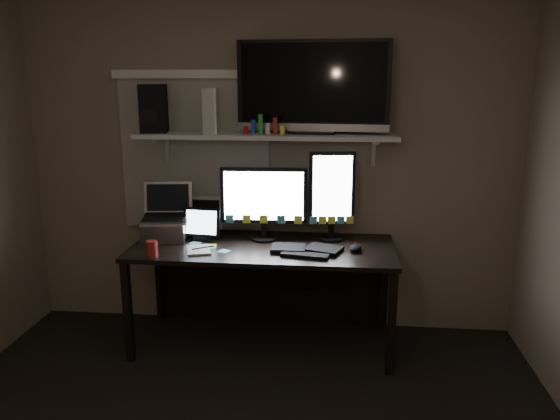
# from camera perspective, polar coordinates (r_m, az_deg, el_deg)

# --- Properties ---
(back_wall) EXTENTS (3.60, 0.00, 3.60)m
(back_wall) POSITION_cam_1_polar(r_m,az_deg,el_deg) (4.00, -1.14, 4.97)
(back_wall) COLOR #7A6857
(back_wall) RESTS_ON floor
(window_blinds) EXTENTS (1.10, 0.02, 1.10)m
(window_blinds) POSITION_cam_1_polar(r_m,az_deg,el_deg) (4.09, -8.89, 5.69)
(window_blinds) COLOR #B2ADA0
(window_blinds) RESTS_ON back_wall
(desk) EXTENTS (1.80, 0.75, 0.73)m
(desk) POSITION_cam_1_polar(r_m,az_deg,el_deg) (3.93, -1.54, -5.68)
(desk) COLOR black
(desk) RESTS_ON floor
(wall_shelf) EXTENTS (1.80, 0.35, 0.03)m
(wall_shelf) POSITION_cam_1_polar(r_m,az_deg,el_deg) (3.80, -1.48, 7.77)
(wall_shelf) COLOR beige
(wall_shelf) RESTS_ON back_wall
(monitor_landscape) EXTENTS (0.61, 0.09, 0.53)m
(monitor_landscape) POSITION_cam_1_polar(r_m,az_deg,el_deg) (3.84, -1.70, 0.71)
(monitor_landscape) COLOR black
(monitor_landscape) RESTS_ON desk
(monitor_portrait) EXTENTS (0.33, 0.10, 0.64)m
(monitor_portrait) POSITION_cam_1_polar(r_m,az_deg,el_deg) (3.84, 5.43, 1.51)
(monitor_portrait) COLOR black
(monitor_portrait) RESTS_ON desk
(keyboard) EXTENTS (0.50, 0.27, 0.03)m
(keyboard) POSITION_cam_1_polar(r_m,az_deg,el_deg) (3.65, 2.74, -4.10)
(keyboard) COLOR black
(keyboard) RESTS_ON desk
(mouse) EXTENTS (0.11, 0.14, 0.04)m
(mouse) POSITION_cam_1_polar(r_m,az_deg,el_deg) (3.68, 7.90, -3.95)
(mouse) COLOR black
(mouse) RESTS_ON desk
(notepad) EXTENTS (0.21, 0.25, 0.01)m
(notepad) POSITION_cam_1_polar(r_m,az_deg,el_deg) (3.69, -8.51, -4.14)
(notepad) COLOR beige
(notepad) RESTS_ON desk
(tablet) EXTENTS (0.28, 0.14, 0.24)m
(tablet) POSITION_cam_1_polar(r_m,az_deg,el_deg) (3.90, -8.17, -1.45)
(tablet) COLOR black
(tablet) RESTS_ON desk
(file_sorter) EXTENTS (0.21, 0.10, 0.26)m
(file_sorter) POSITION_cam_1_polar(r_m,az_deg,el_deg) (4.11, -7.74, -0.45)
(file_sorter) COLOR black
(file_sorter) RESTS_ON desk
(laptop) EXTENTS (0.38, 0.33, 0.39)m
(laptop) POSITION_cam_1_polar(r_m,az_deg,el_deg) (3.94, -12.05, -0.31)
(laptop) COLOR #A1A2A6
(laptop) RESTS_ON desk
(cup) EXTENTS (0.08, 0.08, 0.11)m
(cup) POSITION_cam_1_polar(r_m,az_deg,el_deg) (3.62, -13.22, -3.96)
(cup) COLOR maroon
(cup) RESTS_ON desk
(sticky_notes) EXTENTS (0.35, 0.29, 0.00)m
(sticky_notes) POSITION_cam_1_polar(r_m,az_deg,el_deg) (3.77, -7.73, -3.83)
(sticky_notes) COLOR #F1F643
(sticky_notes) RESTS_ON desk
(tv) EXTENTS (1.05, 0.28, 0.63)m
(tv) POSITION_cam_1_polar(r_m,az_deg,el_deg) (3.79, 3.46, 12.69)
(tv) COLOR black
(tv) RESTS_ON wall_shelf
(game_console) EXTENTS (0.11, 0.26, 0.31)m
(game_console) POSITION_cam_1_polar(r_m,az_deg,el_deg) (3.88, -7.08, 10.27)
(game_console) COLOR silver
(game_console) RESTS_ON wall_shelf
(speaker) EXTENTS (0.22, 0.25, 0.33)m
(speaker) POSITION_cam_1_polar(r_m,az_deg,el_deg) (3.99, -13.06, 10.31)
(speaker) COLOR black
(speaker) RESTS_ON wall_shelf
(bottles) EXTENTS (0.21, 0.06, 0.13)m
(bottles) POSITION_cam_1_polar(r_m,az_deg,el_deg) (3.73, -1.67, 8.88)
(bottles) COLOR #A50F0C
(bottles) RESTS_ON wall_shelf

